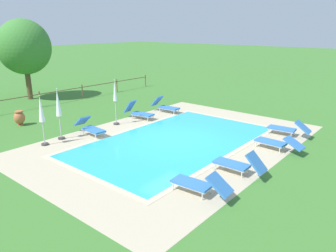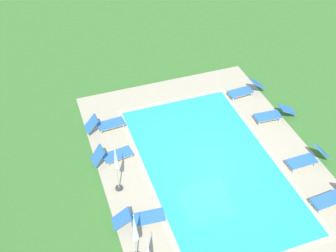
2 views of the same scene
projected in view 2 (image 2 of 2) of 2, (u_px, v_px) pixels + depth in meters
ground_plane at (210, 166)px, 18.62m from camera, size 160.00×160.00×0.00m
pool_deck_paving at (210, 166)px, 18.62m from camera, size 13.59×9.48×0.01m
swimming_pool_water at (210, 166)px, 18.62m from camera, size 9.64×5.53×0.01m
pool_coping_rim at (210, 165)px, 18.62m from camera, size 10.12×6.01×0.01m
sun_lounger_north_near_steps at (112, 155)px, 18.56m from camera, size 0.84×1.88×1.02m
sun_lounger_north_mid at (334, 197)px, 16.83m from camera, size 0.72×2.04×0.83m
sun_lounger_north_far at (140, 218)px, 16.05m from camera, size 0.77×2.04×0.85m
sun_lounger_north_end at (273, 114)px, 20.75m from camera, size 0.72×2.10×0.71m
sun_lounger_south_near_corner at (105, 124)px, 20.15m from camera, size 0.74×1.93×0.96m
sun_lounger_south_mid at (307, 158)px, 18.42m from camera, size 0.63×1.93×0.94m
sun_lounger_south_far at (245, 90)px, 22.26m from camera, size 0.73×2.04×0.83m
patio_umbrella_closed_row_west at (116, 162)px, 16.59m from camera, size 0.32×0.32×2.49m
patio_umbrella_closed_row_centre at (135, 230)px, 14.18m from camera, size 0.32×0.32×2.45m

